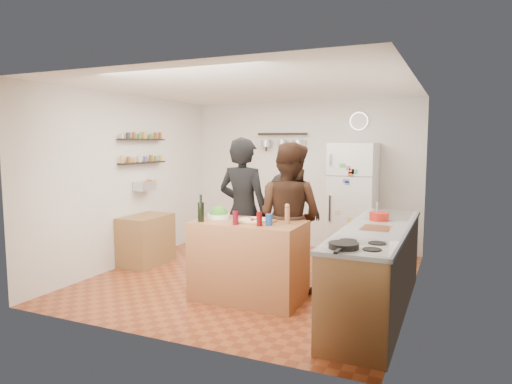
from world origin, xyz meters
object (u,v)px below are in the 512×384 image
at_px(person_left, 243,212).
at_px(wine_bottle, 201,212).
at_px(prep_island, 249,260).
at_px(side_table, 146,240).
at_px(salt_canister, 269,220).
at_px(person_back, 288,213).
at_px(salad_bowl, 219,216).
at_px(fridge, 353,200).
at_px(pepper_mill, 287,216).
at_px(red_bowl, 379,216).
at_px(wall_clock, 359,121).
at_px(person_center, 289,217).
at_px(skillet, 344,246).
at_px(counter_run, 376,270).

bearing_deg(person_left, wine_bottle, 78.11).
bearing_deg(prep_island, side_table, 159.64).
relative_size(salt_canister, person_back, 0.07).
height_order(salad_bowl, fridge, fridge).
xyz_separation_m(pepper_mill, fridge, (0.21, 2.46, -0.10)).
relative_size(red_bowl, fridge, 0.12).
distance_m(wine_bottle, wall_clock, 3.46).
distance_m(person_center, red_bowl, 1.07).
xyz_separation_m(salt_canister, red_bowl, (1.06, 0.75, -0.01)).
relative_size(pepper_mill, salt_canister, 1.45).
distance_m(prep_island, red_bowl, 1.58).
distance_m(salt_canister, wall_clock, 3.21).
xyz_separation_m(skillet, red_bowl, (0.05, 1.53, 0.02)).
relative_size(pepper_mill, skillet, 0.69).
xyz_separation_m(wine_bottle, salt_canister, (0.80, 0.10, -0.05)).
xyz_separation_m(wine_bottle, red_bowl, (1.86, 0.85, -0.05)).
relative_size(wine_bottle, person_center, 0.12).
bearing_deg(side_table, pepper_mill, -15.83).
bearing_deg(side_table, salt_canister, -20.54).
relative_size(pepper_mill, person_left, 0.09).
height_order(salad_bowl, wine_bottle, wine_bottle).
relative_size(prep_island, person_left, 0.67).
distance_m(salt_canister, person_back, 1.21).
bearing_deg(salad_bowl, prep_island, -6.79).
distance_m(person_left, counter_run, 1.79).
relative_size(prep_island, person_center, 0.69).
relative_size(skillet, wall_clock, 0.86).
relative_size(counter_run, fridge, 1.46).
bearing_deg(counter_run, wine_bottle, -167.24).
bearing_deg(pepper_mill, person_left, 150.23).
distance_m(prep_island, pepper_mill, 0.71).
bearing_deg(person_center, prep_island, 72.96).
distance_m(salad_bowl, pepper_mill, 0.87).
xyz_separation_m(fridge, wall_clock, (0.00, 0.33, 1.25)).
relative_size(person_left, skillet, 7.30).
distance_m(person_left, wall_clock, 2.82).
xyz_separation_m(prep_island, red_bowl, (1.36, 0.63, 0.51)).
distance_m(person_back, counter_run, 1.62).
xyz_separation_m(prep_island, fridge, (0.66, 2.51, 0.45)).
distance_m(salad_bowl, skillet, 1.98).
distance_m(salad_bowl, person_center, 0.86).
xyz_separation_m(pepper_mill, person_left, (-0.75, 0.43, -0.06)).
xyz_separation_m(prep_island, pepper_mill, (0.45, 0.05, 0.54)).
xyz_separation_m(prep_island, wall_clock, (0.66, 2.84, 1.69)).
bearing_deg(pepper_mill, red_bowl, 32.39).
distance_m(skillet, side_table, 3.78).
bearing_deg(fridge, salt_canister, -97.73).
bearing_deg(salad_bowl, pepper_mill, 0.00).
relative_size(red_bowl, wall_clock, 0.74).
height_order(wall_clock, side_table, wall_clock).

